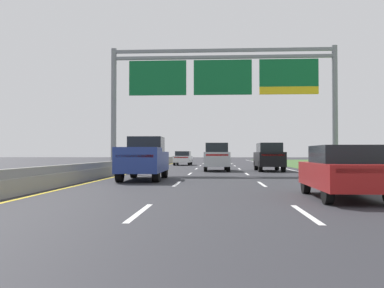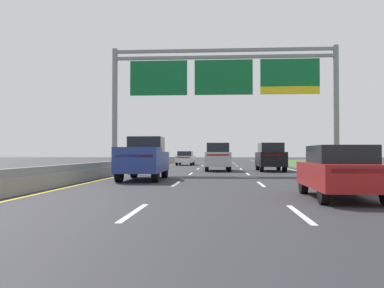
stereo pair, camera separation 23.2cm
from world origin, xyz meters
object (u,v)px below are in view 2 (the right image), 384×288
pickup_truck_blue (144,159)px  car_black_right_lane_suv (270,157)px  car_silver_centre_lane_suv (218,156)px  car_white_left_lane_sedan (185,158)px  overhead_sign_gantry (224,83)px  car_red_right_lane_sedan (340,171)px

pickup_truck_blue → car_black_right_lane_suv: pickup_truck_blue is taller
pickup_truck_blue → car_silver_centre_lane_suv: (3.65, 11.03, 0.02)m
car_white_left_lane_sedan → car_black_right_lane_suv: car_black_right_lane_suv is taller
car_white_left_lane_sedan → car_black_right_lane_suv: (7.74, -15.42, 0.28)m
overhead_sign_gantry → pickup_truck_blue: size_ratio=2.77×
car_white_left_lane_sedan → overhead_sign_gantry: bearing=-166.7°
overhead_sign_gantry → car_silver_centre_lane_suv: bearing=95.8°
pickup_truck_blue → car_white_left_lane_sedan: pickup_truck_blue is taller
overhead_sign_gantry → car_red_right_lane_sedan: 16.47m
overhead_sign_gantry → pickup_truck_blue: bearing=-121.1°
overhead_sign_gantry → pickup_truck_blue: overhead_sign_gantry is taller
car_black_right_lane_suv → car_silver_centre_lane_suv: (-3.98, 0.11, 0.00)m
car_white_left_lane_sedan → pickup_truck_blue: bearing=-178.6°
car_red_right_lane_sedan → car_black_right_lane_suv: (0.23, 19.42, 0.28)m
car_silver_centre_lane_suv → car_white_left_lane_sedan: bearing=12.4°
pickup_truck_blue → car_red_right_lane_sedan: bearing=-140.0°
pickup_truck_blue → car_silver_centre_lane_suv: size_ratio=1.14×
overhead_sign_gantry → pickup_truck_blue: (-4.08, -6.76, -4.94)m
car_black_right_lane_suv → car_silver_centre_lane_suv: 3.98m
car_white_left_lane_sedan → car_silver_centre_lane_suv: size_ratio=0.93×
car_white_left_lane_sedan → car_black_right_lane_suv: size_ratio=0.94×
overhead_sign_gantry → car_silver_centre_lane_suv: (-0.43, 4.26, -4.92)m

